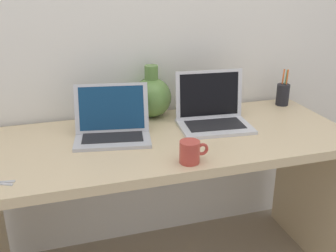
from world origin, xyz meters
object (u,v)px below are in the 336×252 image
laptop_left (112,124)px  green_vase (152,96)px  coffee_mug (190,152)px  laptop_right (212,111)px  pen_cup (283,94)px

laptop_left → green_vase: green_vase is taller
laptop_left → coffee_mug: 0.41m
laptop_left → green_vase: bearing=41.3°
green_vase → coffee_mug: 0.54m
laptop_right → pen_cup: 0.50m
laptop_right → pen_cup: (0.47, 0.16, -0.01)m
green_vase → pen_cup: (0.71, -0.03, -0.04)m
pen_cup → green_vase: bearing=177.4°
laptop_right → green_vase: 0.31m
laptop_left → pen_cup: laptop_left is taller
laptop_left → coffee_mug: laptop_left is taller
green_vase → pen_cup: bearing=-2.6°
laptop_left → green_vase: (0.23, 0.20, 0.04)m
coffee_mug → pen_cup: (0.70, 0.50, 0.02)m
laptop_left → laptop_right: laptop_right is taller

